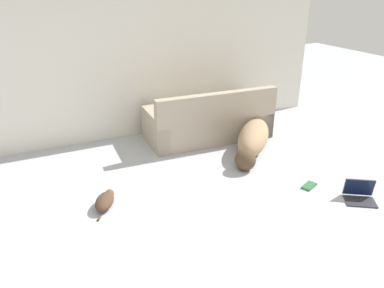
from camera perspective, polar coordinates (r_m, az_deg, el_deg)
wall_back at (r=6.00m, az=-12.17°, el=13.59°), size 7.52×0.06×2.80m
couch at (r=6.11m, az=2.52°, el=3.30°), size 2.03×0.99×0.86m
dog at (r=5.68m, az=9.23°, el=0.71°), size 1.29×1.37×0.44m
cat at (r=4.47m, az=-13.11°, el=-8.42°), size 0.35×0.51×0.15m
laptop_open at (r=4.92m, az=24.16°, el=-6.85°), size 0.44×0.42×0.24m
book_green at (r=5.00m, az=17.41°, el=-6.10°), size 0.25×0.19×0.02m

